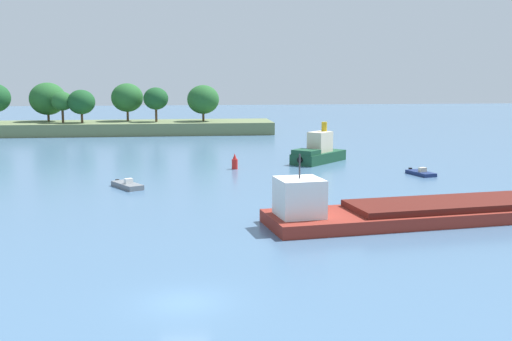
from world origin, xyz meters
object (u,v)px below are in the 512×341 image
fishing_skiff (421,173)px  tugboat (318,152)px  small_motorboat (127,185)px  cargo_barge (463,208)px  channel_buoy_red (235,162)px

fishing_skiff → tugboat: 14.78m
small_motorboat → cargo_barge: cargo_barge is taller
tugboat → channel_buoy_red: size_ratio=4.53×
channel_buoy_red → small_motorboat: bearing=-135.9°
channel_buoy_red → cargo_barge: bearing=-60.6°
tugboat → channel_buoy_red: (-11.12, -4.48, -0.52)m
cargo_barge → fishing_skiff: bearing=77.5°
fishing_skiff → tugboat: tugboat is taller
fishing_skiff → tugboat: size_ratio=0.48×
fishing_skiff → cargo_barge: 21.65m
fishing_skiff → small_motorboat: bearing=-172.1°
small_motorboat → tugboat: size_ratio=0.53×
tugboat → cargo_barge: size_ratio=0.25×
channel_buoy_red → fishing_skiff: bearing=-18.6°
small_motorboat → tugboat: tugboat is taller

